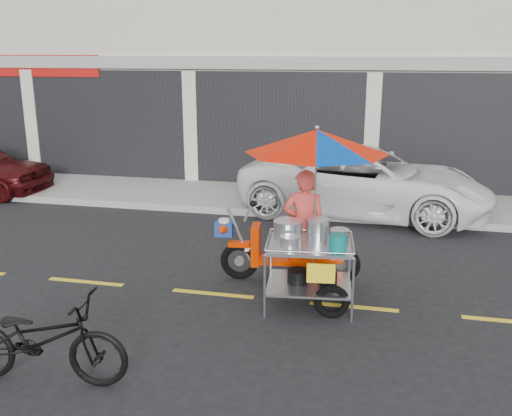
# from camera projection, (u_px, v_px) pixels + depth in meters

# --- Properties ---
(ground) EXTENTS (90.00, 90.00, 0.00)m
(ground) POSITION_uv_depth(u_px,v_px,m) (354.00, 307.00, 7.76)
(ground) COLOR black
(sidewalk) EXTENTS (45.00, 3.00, 0.15)m
(sidewalk) POSITION_uv_depth(u_px,v_px,m) (367.00, 202.00, 12.92)
(sidewalk) COLOR gray
(sidewalk) RESTS_ON ground
(shophouse_block) EXTENTS (36.00, 8.11, 10.40)m
(shophouse_block) POSITION_uv_depth(u_px,v_px,m) (483.00, 19.00, 16.01)
(shophouse_block) COLOR beige
(shophouse_block) RESTS_ON ground
(centerline) EXTENTS (42.00, 0.10, 0.01)m
(centerline) POSITION_uv_depth(u_px,v_px,m) (354.00, 307.00, 7.76)
(centerline) COLOR gold
(centerline) RESTS_ON ground
(white_pickup) EXTENTS (5.48, 3.09, 1.44)m
(white_pickup) POSITION_uv_depth(u_px,v_px,m) (365.00, 181.00, 12.01)
(white_pickup) COLOR white
(white_pickup) RESTS_ON ground
(near_bicycle) EXTENTS (1.92, 0.83, 0.98)m
(near_bicycle) POSITION_uv_depth(u_px,v_px,m) (41.00, 339.00, 5.89)
(near_bicycle) COLOR black
(near_bicycle) RESTS_ON ground
(food_vendor_rig) EXTENTS (2.60, 2.07, 2.46)m
(food_vendor_rig) POSITION_uv_depth(u_px,v_px,m) (309.00, 190.00, 7.76)
(food_vendor_rig) COLOR black
(food_vendor_rig) RESTS_ON ground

